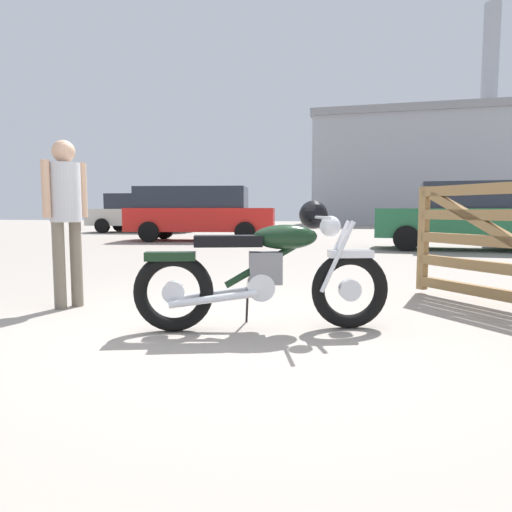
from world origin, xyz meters
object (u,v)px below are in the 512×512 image
object	(u,v)px
vintage_motorcycle	(269,270)
blue_hatchback_right	(144,212)
pale_sedan_back	(198,212)
red_hatchback_near	(463,216)
bystander	(66,206)

from	to	relation	value
vintage_motorcycle	blue_hatchback_right	world-z (taller)	blue_hatchback_right
vintage_motorcycle	pale_sedan_back	world-z (taller)	pale_sedan_back
red_hatchback_near	blue_hatchback_right	distance (m)	13.97
pale_sedan_back	blue_hatchback_right	size ratio (longest dim) A/B	1.02
red_hatchback_near	vintage_motorcycle	bearing A→B (deg)	-105.88
pale_sedan_back	blue_hatchback_right	world-z (taller)	same
bystander	blue_hatchback_right	xyz separation A→B (m)	(-6.89, 15.38, -0.08)
pale_sedan_back	red_hatchback_near	world-z (taller)	pale_sedan_back
red_hatchback_near	blue_hatchback_right	bearing A→B (deg)	153.79
vintage_motorcycle	pale_sedan_back	bearing A→B (deg)	95.55
vintage_motorcycle	bystander	xyz separation A→B (m)	(-2.14, 0.38, 0.53)
blue_hatchback_right	bystander	bearing A→B (deg)	109.05
bystander	pale_sedan_back	xyz separation A→B (m)	(-2.43, 10.34, -0.08)
bystander	red_hatchback_near	distance (m)	9.96
red_hatchback_near	blue_hatchback_right	world-z (taller)	blue_hatchback_right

